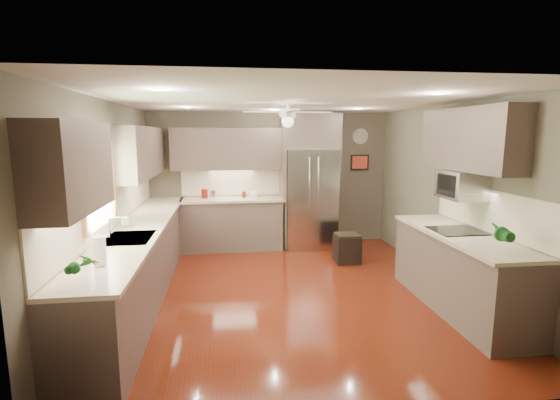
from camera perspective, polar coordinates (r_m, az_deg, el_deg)
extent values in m
plane|color=#501B0A|center=(5.59, 1.48, -12.72)|extent=(5.00, 5.00, 0.00)
plane|color=white|center=(5.20, 1.60, 13.74)|extent=(5.00, 5.00, 0.00)
plane|color=brown|center=(7.71, -1.41, 2.98)|extent=(4.50, 0.00, 4.50)
plane|color=brown|center=(2.87, 9.54, -7.93)|extent=(4.50, 0.00, 4.50)
plane|color=brown|center=(5.38, -22.84, -0.49)|extent=(0.00, 5.00, 5.00)
plane|color=brown|center=(6.03, 23.14, 0.48)|extent=(0.00, 5.00, 5.00)
cylinder|color=maroon|center=(7.47, -10.56, 0.84)|extent=(0.12, 0.12, 0.18)
cylinder|color=silver|center=(7.42, -9.39, 0.74)|extent=(0.13, 0.13, 0.16)
cylinder|color=maroon|center=(7.45, -5.09, 0.79)|extent=(0.08, 0.08, 0.11)
imported|color=white|center=(5.41, -20.91, -2.66)|extent=(0.10, 0.10, 0.19)
imported|color=#18561B|center=(3.52, -25.95, -8.17)|extent=(0.19, 0.16, 0.31)
imported|color=#18561B|center=(4.63, 28.70, -4.10)|extent=(0.20, 0.16, 0.35)
imported|color=beige|center=(7.43, -3.52, 0.50)|extent=(0.22, 0.22, 0.05)
cube|color=brown|center=(5.63, -18.96, -8.21)|extent=(0.60, 4.70, 0.90)
cube|color=beige|center=(5.51, -19.06, -3.54)|extent=(0.65, 4.70, 0.04)
cube|color=#EFE6C5|center=(5.53, -22.31, -0.73)|extent=(0.02, 4.70, 0.50)
cube|color=brown|center=(7.50, -6.66, -3.45)|extent=(1.85, 0.60, 0.90)
cube|color=beige|center=(7.40, -6.73, 0.08)|extent=(1.85, 0.65, 0.04)
cube|color=#EFE6C5|center=(7.66, -6.80, 2.50)|extent=(1.85, 0.02, 0.50)
cube|color=brown|center=(3.75, -27.28, 4.13)|extent=(0.33, 1.20, 0.75)
cube|color=brown|center=(6.55, -18.81, 6.42)|extent=(0.33, 2.40, 0.75)
cube|color=brown|center=(7.46, -6.88, 7.14)|extent=(2.15, 0.33, 0.75)
cube|color=brown|center=(5.42, 25.13, 7.73)|extent=(0.33, 1.70, 0.75)
cube|color=#BFF2B2|center=(4.86, -24.41, 2.01)|extent=(0.01, 1.00, 0.80)
cube|color=#945C28|center=(4.83, -24.47, 7.09)|extent=(0.05, 1.12, 0.06)
cube|color=#945C28|center=(4.92, -23.80, -2.95)|extent=(0.05, 1.12, 0.06)
cube|color=#945C28|center=(4.35, -26.08, 1.14)|extent=(0.05, 0.06, 0.80)
cube|color=#945C28|center=(5.36, -22.55, 2.74)|extent=(0.05, 0.06, 0.80)
cube|color=silver|center=(4.89, -20.49, -5.15)|extent=(0.50, 0.70, 0.03)
cube|color=#262626|center=(4.90, -20.47, -5.55)|extent=(0.44, 0.62, 0.05)
cylinder|color=silver|center=(4.91, -22.85, -3.74)|extent=(0.02, 0.02, 0.24)
cylinder|color=silver|center=(4.87, -22.26, -2.36)|extent=(0.16, 0.02, 0.02)
cube|color=silver|center=(7.51, 4.21, 0.18)|extent=(0.92, 0.72, 1.82)
cube|color=black|center=(7.23, 4.74, -2.24)|extent=(0.88, 0.02, 0.02)
cube|color=black|center=(7.13, 4.81, 2.44)|extent=(0.01, 0.02, 1.00)
cylinder|color=silver|center=(7.08, 4.24, 2.40)|extent=(0.02, 0.02, 0.90)
cylinder|color=silver|center=(7.12, 5.50, 2.41)|extent=(0.02, 0.02, 0.90)
cube|color=brown|center=(7.48, 4.23, 9.56)|extent=(1.04, 0.60, 0.63)
cube|color=brown|center=(7.49, 0.37, 0.17)|extent=(0.06, 0.60, 1.82)
cube|color=brown|center=(7.69, 7.77, 0.32)|extent=(0.06, 0.60, 1.82)
cube|color=brown|center=(5.38, 23.95, -9.35)|extent=(0.65, 2.20, 0.90)
cube|color=beige|center=(5.25, 24.15, -4.49)|extent=(0.70, 2.20, 0.04)
cube|color=#EFE6C5|center=(5.37, 27.34, -1.35)|extent=(0.02, 2.20, 0.50)
cube|color=black|center=(5.32, 23.60, -3.98)|extent=(0.56, 0.52, 0.01)
cube|color=silver|center=(5.42, 24.24, 1.95)|extent=(0.42, 0.55, 0.34)
cube|color=black|center=(5.32, 22.31, 1.94)|extent=(0.02, 0.40, 0.26)
cylinder|color=white|center=(5.50, 1.08, 13.09)|extent=(0.03, 0.03, 0.08)
cylinder|color=white|center=(5.49, 1.08, 12.04)|extent=(0.22, 0.22, 0.10)
sphere|color=white|center=(5.49, 1.08, 11.00)|extent=(0.16, 0.16, 0.16)
cube|color=white|center=(5.55, 4.74, 12.19)|extent=(0.48, 0.11, 0.01)
cube|color=white|center=(5.84, 0.55, 12.08)|extent=(0.11, 0.48, 0.01)
cube|color=white|center=(5.45, -2.64, 12.27)|extent=(0.48, 0.11, 0.01)
cube|color=white|center=(5.15, 1.68, 12.45)|extent=(0.11, 0.48, 0.01)
cylinder|color=white|center=(6.46, -13.01, 12.59)|extent=(0.14, 0.14, 0.01)
cylinder|color=white|center=(6.78, 10.96, 12.49)|extent=(0.14, 0.14, 0.01)
cylinder|color=white|center=(3.98, -16.40, 14.67)|extent=(0.14, 0.14, 0.01)
cylinder|color=white|center=(4.48, 21.42, 13.77)|extent=(0.14, 0.14, 0.01)
cylinder|color=white|center=(6.98, -0.82, 12.55)|extent=(0.14, 0.14, 0.01)
cylinder|color=white|center=(8.03, 11.24, 8.78)|extent=(0.30, 0.03, 0.30)
cylinder|color=silver|center=(8.02, 11.27, 8.78)|extent=(0.29, 0.00, 0.29)
cube|color=black|center=(8.04, 11.14, 5.22)|extent=(0.36, 0.03, 0.30)
cube|color=#CB4028|center=(8.03, 11.17, 5.21)|extent=(0.30, 0.01, 0.24)
cube|color=black|center=(6.81, 9.39, -6.78)|extent=(0.39, 0.39, 0.44)
cube|color=black|center=(6.75, 9.45, -4.86)|extent=(0.37, 0.37, 0.03)
cylinder|color=white|center=(3.93, -24.06, -6.51)|extent=(0.11, 0.11, 0.26)
cylinder|color=silver|center=(3.93, -24.07, -6.37)|extent=(0.02, 0.02, 0.28)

